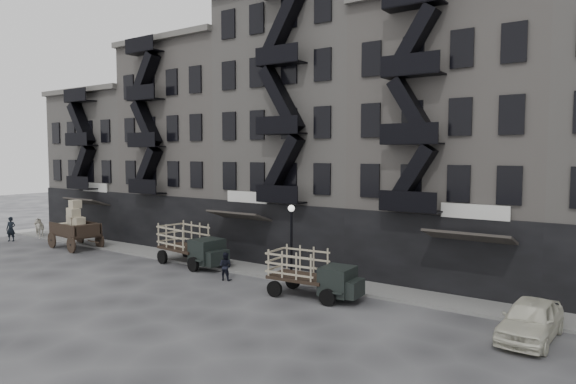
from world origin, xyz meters
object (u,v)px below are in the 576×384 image
Objects in this scene: stake_truck_east at (312,271)px; pedestrian_west at (11,229)px; stake_truck_west at (192,242)px; wagon at (74,221)px; car_east at (530,320)px; pedestrian_mid at (225,266)px; horse at (37,227)px.

pedestrian_west is at bearing 176.62° from stake_truck_east.
stake_truck_west is at bearing 166.39° from stake_truck_east.
wagon reaches higher than stake_truck_west.
wagon is 0.99× the size of car_east.
horse is at bearing -15.48° from pedestrian_mid.
horse reaches higher than pedestrian_mid.
pedestrian_west is at bearing -10.20° from pedestrian_mid.
wagon is 0.93× the size of stake_truck_east.
pedestrian_mid is (22.63, 0.49, -0.20)m from pedestrian_west.
car_east is (31.27, -0.77, -1.27)m from wagon.
horse is 38.11m from car_east.
wagon is 7.15m from pedestrian_west.
horse reaches higher than car_east.
horse is 22.51m from pedestrian_mid.
horse is 0.47× the size of car_east.
wagon is 11.45m from stake_truck_west.
wagon is 31.30m from car_east.
pedestrian_west is at bearing -169.80° from horse.
stake_truck_east reaches higher than pedestrian_mid.
pedestrian_mid is at bearing -177.75° from car_east.
pedestrian_west is (-6.98, -1.17, -1.05)m from wagon.
wagon is 21.47m from stake_truck_east.
horse is at bearing -172.68° from stake_truck_west.
stake_truck_east is at bearing 3.69° from wagon.
stake_truck_east is (21.44, -0.78, -0.70)m from wagon.
pedestrian_west reaches higher than horse.
horse is 0.48× the size of wagon.
wagon is at bearing -25.70° from pedestrian_west.
stake_truck_east is at bearing -78.40° from horse.
pedestrian_west is (-38.25, -0.40, 0.22)m from car_east.
pedestrian_mid is (-5.79, 0.10, -0.54)m from stake_truck_east.
stake_truck_west is 19.95m from car_east.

